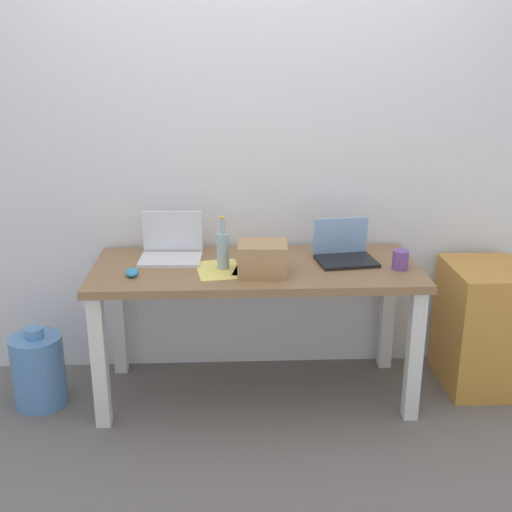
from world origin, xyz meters
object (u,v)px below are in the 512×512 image
laptop_left (171,249)px  cardboard_box (262,258)px  desk (256,285)px  computer_mouse (132,272)px  water_cooler_jug (39,370)px  beer_bottle (223,249)px  filing_cabinet (482,326)px  coffee_mug (400,260)px  laptop_right (344,253)px

laptop_left → cardboard_box: 0.52m
desk → laptop_left: bearing=164.1°
computer_mouse → water_cooler_jug: 0.76m
beer_bottle → filing_cabinet: 1.48m
beer_bottle → computer_mouse: bearing=-169.2°
computer_mouse → coffee_mug: coffee_mug is taller
water_cooler_jug → filing_cabinet: size_ratio=0.63×
laptop_right → coffee_mug: bearing=-28.6°
cardboard_box → water_cooler_jug: size_ratio=0.55×
coffee_mug → filing_cabinet: coffee_mug is taller
laptop_right → computer_mouse: size_ratio=3.19×
filing_cabinet → water_cooler_jug: bearing=-177.3°
beer_bottle → computer_mouse: size_ratio=2.67×
laptop_left → coffee_mug: (1.15, -0.21, -0.00)m
laptop_right → cardboard_box: (-0.43, -0.17, 0.03)m
desk → laptop_left: size_ratio=5.11×
desk → laptop_right: size_ratio=5.15×
coffee_mug → filing_cabinet: bearing=14.7°
cardboard_box → water_cooler_jug: cardboard_box is taller
water_cooler_jug → coffee_mug: bearing=-0.8°
desk → cardboard_box: size_ratio=6.95×
cardboard_box → beer_bottle: bearing=159.7°
laptop_right → beer_bottle: beer_bottle is taller
desk → water_cooler_jug: desk is taller
laptop_left → coffee_mug: laptop_left is taller
laptop_right → computer_mouse: laptop_right is taller
beer_bottle → filing_cabinet: beer_bottle is taller
laptop_right → cardboard_box: size_ratio=1.35×
laptop_left → filing_cabinet: laptop_left is taller
beer_bottle → filing_cabinet: (1.39, 0.10, -0.49)m
desk → coffee_mug: bearing=-6.5°
desk → coffee_mug: size_ratio=17.29×
computer_mouse → filing_cabinet: computer_mouse is taller
desk → filing_cabinet: bearing=2.5°
laptop_left → water_cooler_jug: laptop_left is taller
desk → filing_cabinet: desk is taller
laptop_left → filing_cabinet: size_ratio=0.47×
computer_mouse → cardboard_box: bearing=-5.9°
desk → filing_cabinet: (1.23, 0.05, -0.28)m
laptop_right → water_cooler_jug: bearing=-175.9°
coffee_mug → filing_cabinet: size_ratio=0.14×
computer_mouse → filing_cabinet: (1.83, 0.18, -0.40)m
filing_cabinet → coffee_mug: bearing=-165.3°
water_cooler_jug → filing_cabinet: 2.36m
coffee_mug → filing_cabinet: (0.51, 0.14, -0.43)m
laptop_left → water_cooler_jug: 0.92m
computer_mouse → water_cooler_jug: size_ratio=0.23×
beer_bottle → computer_mouse: beer_bottle is taller
beer_bottle → coffee_mug: (0.88, -0.04, -0.05)m
water_cooler_jug → filing_cabinet: bearing=2.7°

